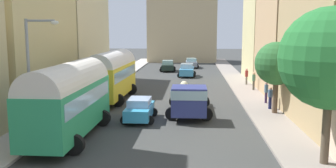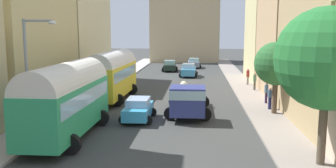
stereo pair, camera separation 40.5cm
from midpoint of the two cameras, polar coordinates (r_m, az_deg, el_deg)
ground_plane at (r=38.60m, az=0.53°, el=-0.36°), size 154.00×154.00×0.00m
sidewalk_left at (r=39.68m, az=-9.98°, el=-0.14°), size 2.50×70.00×0.14m
sidewalk_right at (r=38.84m, az=11.27°, el=-0.37°), size 2.50×70.00×0.14m
building_left_1 at (r=29.64m, az=-21.94°, el=5.48°), size 4.24×11.67×9.42m
building_left_2 at (r=41.37m, az=-15.43°, el=7.31°), size 5.73×12.36×10.61m
building_right_2 at (r=34.88m, az=19.19°, el=9.29°), size 6.14×9.72×13.36m
building_right_3 at (r=44.41m, az=15.13°, el=7.20°), size 4.58×9.35×10.31m
distant_church at (r=68.71m, az=2.08°, el=9.13°), size 12.60×7.41×18.74m
parked_bus_0 at (r=20.63m, az=-15.92°, el=-1.98°), size 3.32×8.59×4.21m
parked_bus_1 at (r=31.22m, az=-9.16°, el=1.75°), size 3.38×8.78×4.20m
cargo_truck_0 at (r=25.22m, az=2.89°, el=-2.34°), size 3.18×7.04×2.30m
car_0 at (r=46.48m, az=2.74°, el=2.19°), size 2.39×4.06×1.68m
car_1 at (r=57.47m, az=3.50°, el=3.34°), size 2.40×4.18×1.52m
car_2 at (r=24.12m, az=-4.98°, el=-3.99°), size 2.20×3.69×1.50m
car_3 at (r=52.53m, az=-0.26°, el=2.89°), size 2.44×4.04×1.58m
pedestrian_0 at (r=36.28m, az=13.06°, el=0.58°), size 0.41×0.41×1.87m
pedestrian_1 at (r=27.88m, az=15.43°, el=-2.03°), size 0.48×0.48×1.78m
pedestrian_2 at (r=30.06m, az=14.86°, el=-1.13°), size 0.41×0.41×1.85m
pedestrian_3 at (r=39.68m, az=11.99°, el=1.28°), size 0.36×0.36×1.88m
streetlamp_near at (r=20.22m, az=-21.03°, el=2.11°), size 1.81×0.28×6.55m
roadside_tree_0 at (r=16.73m, az=23.65°, el=3.69°), size 4.39×4.39×6.99m
roadside_tree_1 at (r=26.27m, az=16.33°, el=3.07°), size 3.03×3.03×5.18m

